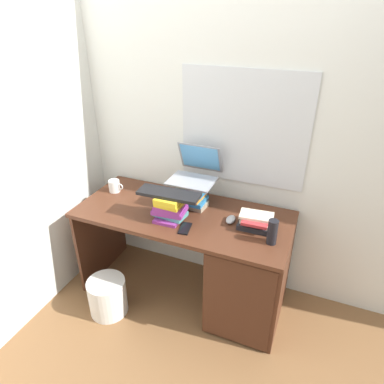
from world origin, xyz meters
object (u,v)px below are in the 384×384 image
Objects in this scene: desk at (232,266)px; book_stack_tall at (191,194)px; laptop at (195,171)px; mug at (115,186)px; cell_phone at (185,228)px; book_stack_keyboard_riser at (170,207)px; water_bottle at (272,232)px; keyboard at (169,194)px; book_stack_side at (256,221)px; computer_mouse at (231,219)px; wastebasket at (108,296)px.

book_stack_tall reaches higher than desk.
mug is at bearing -170.61° from laptop.
desk is at bearing 18.70° from cell_phone.
book_stack_keyboard_riser is 1.69× the size of cell_phone.
book_stack_tall is at bearing 160.05° from water_bottle.
keyboard is (-0.00, -0.00, 0.11)m from book_stack_keyboard_riser.
water_bottle is 0.56m from cell_phone.
desk is 3.64× the size of keyboard.
water_bottle is at bearing -1.83° from cell_phone.
book_stack_keyboard_riser reaches higher than book_stack_side.
water_bottle is (0.63, -0.31, -0.16)m from laptop.
water_bottle is (0.30, -0.13, 0.06)m from computer_mouse.
mug is at bearing 161.62° from book_stack_keyboard_riser.
computer_mouse is 0.64× the size of water_bottle.
book_stack_tall is 1.07× the size of book_stack_keyboard_riser.
book_stack_side is 1.15m from mug.
wastebasket is (-0.39, -0.29, -0.81)m from keyboard.
book_stack_keyboard_riser is at bearing -18.38° from mug.
water_bottle is (1.27, -0.20, 0.03)m from mug.
laptop is at bearing 52.25° from wastebasket.
book_stack_side is 0.57× the size of keyboard.
mug reaches higher than cell_phone.
laptop is (0.00, 0.08, 0.15)m from book_stack_tall.
keyboard is 0.25m from cell_phone.
desk is 11.23× the size of cell_phone.
book_stack_tall is 0.73× the size of laptop.
book_stack_side is (0.57, 0.13, -0.05)m from book_stack_keyboard_riser.
book_stack_keyboard_riser reaches higher than wastebasket.
mug reaches higher than wastebasket.
book_stack_keyboard_riser reaches higher than computer_mouse.
water_bottle is (0.64, -0.23, -0.01)m from book_stack_tall.
keyboard is (-0.57, -0.13, 0.15)m from book_stack_side.
computer_mouse reaches higher than cell_phone.
book_stack_keyboard_riser is 0.58m from book_stack_side.
laptop is 0.45m from cell_phone.
book_stack_keyboard_riser is (-0.06, -0.22, -0.00)m from book_stack_tall.
computer_mouse is at bearing -179.30° from book_stack_side.
book_stack_keyboard_riser is at bearing -162.50° from computer_mouse.
mug is 0.77m from cell_phone.
laptop is 0.68m from mug.
book_stack_keyboard_riser is 0.81× the size of wastebasket.
book_stack_keyboard_riser reaches higher than water_bottle.
computer_mouse is 0.33m from water_bottle.
keyboard is 0.71m from water_bottle.
desk is 6.20× the size of book_stack_tall.
mug is at bearing 171.07° from water_bottle.
desk is at bearing 10.23° from book_stack_keyboard_riser.
laptop is at bearing 154.17° from water_bottle.
desk is at bearing 24.05° from wastebasket.
keyboard is at bearing -102.62° from laptop.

